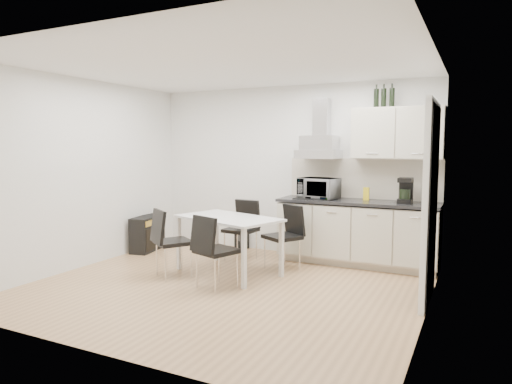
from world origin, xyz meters
TOP-DOWN VIEW (x-y plane):
  - ground at (0.00, 0.00)m, footprint 4.50×4.50m
  - wall_back at (0.00, 2.00)m, footprint 4.50×0.10m
  - wall_front at (0.00, -2.00)m, footprint 4.50×0.10m
  - wall_left at (-2.25, 0.00)m, footprint 0.10×4.00m
  - wall_right at (2.25, 0.00)m, footprint 0.10×4.00m
  - ceiling at (0.00, 0.00)m, footprint 4.50×4.50m
  - doorway at (2.21, 0.55)m, footprint 0.08×1.04m
  - kitchenette at (1.19, 1.73)m, footprint 2.22×0.64m
  - dining_table at (-0.27, 0.54)m, footprint 1.53×1.15m
  - chair_far_left at (-0.45, 1.21)m, footprint 0.48×0.54m
  - chair_far_right at (0.30, 1.01)m, footprint 0.63×0.65m
  - chair_near_left at (-0.82, 0.08)m, footprint 0.64×0.66m
  - chair_near_right at (-0.06, -0.10)m, footprint 0.58×0.62m
  - guitar_amp at (-2.09, 1.10)m, footprint 0.40×0.71m
  - floor_speaker at (-0.79, 1.90)m, footprint 0.21×0.20m

SIDE VIEW (x-z plane):
  - ground at x=0.00m, z-range 0.00..0.00m
  - floor_speaker at x=-0.79m, z-range 0.00..0.30m
  - guitar_amp at x=-2.09m, z-range 0.00..0.56m
  - chair_far_left at x=-0.45m, z-range 0.00..0.88m
  - chair_far_right at x=0.30m, z-range 0.00..0.88m
  - chair_near_left at x=-0.82m, z-range 0.00..0.88m
  - chair_near_right at x=-0.06m, z-range 0.00..0.88m
  - dining_table at x=-0.27m, z-range 0.29..1.04m
  - kitchenette at x=1.19m, z-range -0.43..2.09m
  - doorway at x=2.21m, z-range 0.00..2.10m
  - wall_back at x=0.00m, z-range 0.00..2.60m
  - wall_front at x=0.00m, z-range 0.00..2.60m
  - wall_left at x=-2.25m, z-range 0.00..2.60m
  - wall_right at x=2.25m, z-range 0.00..2.60m
  - ceiling at x=0.00m, z-range 2.60..2.60m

